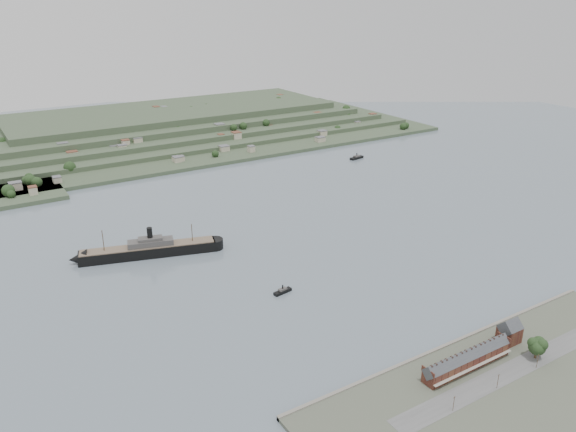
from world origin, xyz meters
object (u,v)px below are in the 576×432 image
terrace_row (467,359)px  steamship (145,250)px  tugboat (283,291)px  gabled_building (510,331)px  fig_tree (538,346)px

terrace_row → steamship: steamship is taller
terrace_row → tugboat: terrace_row is taller
gabled_building → tugboat: bearing=123.6°
tugboat → fig_tree: (74.61, -131.08, 8.16)m
gabled_building → fig_tree: size_ratio=1.14×
steamship → tugboat: steamship is taller
terrace_row → fig_tree: (36.93, -13.81, 2.73)m
gabled_building → fig_tree: bearing=-91.8°
terrace_row → tugboat: size_ratio=4.20×
gabled_building → fig_tree: (-0.57, -17.83, 1.38)m
fig_tree → steamship: bearing=119.8°
terrace_row → gabled_building: size_ratio=3.95×
tugboat → terrace_row: bearing=-72.2°
tugboat → fig_tree: size_ratio=1.07×
gabled_building → tugboat: gabled_building is taller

